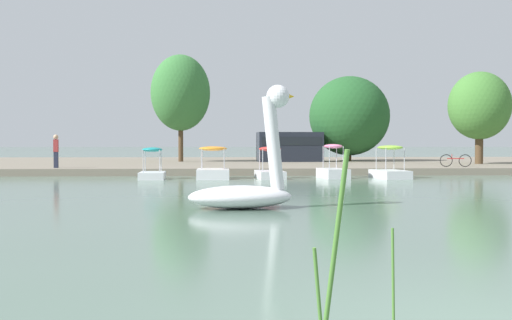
{
  "coord_description": "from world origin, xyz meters",
  "views": [
    {
      "loc": [
        -2.39,
        -4.85,
        1.61
      ],
      "look_at": [
        -1.59,
        13.43,
        1.08
      ],
      "focal_mm": 41.85,
      "sensor_mm": 36.0,
      "label": 1
    }
  ],
  "objects_px": {
    "swan_boat": "(248,181)",
    "bicycle_parked": "(456,160)",
    "tree_sapling_by_fence": "(480,106)",
    "pedal_boat_teal": "(152,169)",
    "pedal_boat_lime": "(390,168)",
    "pedal_boat_orange": "(213,169)",
    "person_on_path": "(56,150)",
    "pedal_boat_pink": "(333,168)",
    "tree_broadleaf_behind_dock": "(181,93)",
    "tree_willow_overhanging": "(349,116)",
    "parked_van": "(289,146)",
    "pedal_boat_red": "(270,169)"
  },
  "relations": [
    {
      "from": "pedal_boat_pink",
      "to": "tree_willow_overhanging",
      "type": "bearing_deg",
      "value": 75.67
    },
    {
      "from": "tree_sapling_by_fence",
      "to": "person_on_path",
      "type": "height_order",
      "value": "tree_sapling_by_fence"
    },
    {
      "from": "pedal_boat_orange",
      "to": "parked_van",
      "type": "height_order",
      "value": "parked_van"
    },
    {
      "from": "bicycle_parked",
      "to": "pedal_boat_orange",
      "type": "bearing_deg",
      "value": -162.84
    },
    {
      "from": "pedal_boat_teal",
      "to": "pedal_boat_orange",
      "type": "bearing_deg",
      "value": 3.21
    },
    {
      "from": "pedal_boat_pink",
      "to": "tree_willow_overhanging",
      "type": "distance_m",
      "value": 14.55
    },
    {
      "from": "pedal_boat_teal",
      "to": "swan_boat",
      "type": "bearing_deg",
      "value": -72.1
    },
    {
      "from": "pedal_boat_orange",
      "to": "pedal_boat_teal",
      "type": "distance_m",
      "value": 2.69
    },
    {
      "from": "swan_boat",
      "to": "bicycle_parked",
      "type": "bearing_deg",
      "value": 54.68
    },
    {
      "from": "swan_boat",
      "to": "tree_broadleaf_behind_dock",
      "type": "bearing_deg",
      "value": 98.31
    },
    {
      "from": "bicycle_parked",
      "to": "parked_van",
      "type": "bearing_deg",
      "value": 131.07
    },
    {
      "from": "person_on_path",
      "to": "bicycle_parked",
      "type": "relative_size",
      "value": 1.05
    },
    {
      "from": "tree_broadleaf_behind_dock",
      "to": "person_on_path",
      "type": "relative_size",
      "value": 4.28
    },
    {
      "from": "pedal_boat_pink",
      "to": "tree_broadleaf_behind_dock",
      "type": "relative_size",
      "value": 0.29
    },
    {
      "from": "tree_broadleaf_behind_dock",
      "to": "bicycle_parked",
      "type": "xyz_separation_m",
      "value": [
        15.1,
        -9.45,
        -4.26
      ]
    },
    {
      "from": "pedal_boat_red",
      "to": "person_on_path",
      "type": "bearing_deg",
      "value": 161.88
    },
    {
      "from": "parked_van",
      "to": "pedal_boat_red",
      "type": "bearing_deg",
      "value": -99.58
    },
    {
      "from": "pedal_boat_red",
      "to": "parked_van",
      "type": "relative_size",
      "value": 0.51
    },
    {
      "from": "pedal_boat_lime",
      "to": "person_on_path",
      "type": "relative_size",
      "value": 1.43
    },
    {
      "from": "pedal_boat_red",
      "to": "tree_sapling_by_fence",
      "type": "relative_size",
      "value": 0.41
    },
    {
      "from": "pedal_boat_lime",
      "to": "parked_van",
      "type": "height_order",
      "value": "parked_van"
    },
    {
      "from": "tree_sapling_by_fence",
      "to": "person_on_path",
      "type": "xyz_separation_m",
      "value": [
        -23.57,
        -4.75,
        -2.53
      ]
    },
    {
      "from": "pedal_boat_red",
      "to": "bicycle_parked",
      "type": "relative_size",
      "value": 1.42
    },
    {
      "from": "swan_boat",
      "to": "tree_sapling_by_fence",
      "type": "xyz_separation_m",
      "value": [
        14.43,
        20.33,
        3.14
      ]
    },
    {
      "from": "tree_willow_overhanging",
      "to": "parked_van",
      "type": "xyz_separation_m",
      "value": [
        -4.27,
        -1.23,
        -2.05
      ]
    },
    {
      "from": "tree_willow_overhanging",
      "to": "tree_broadleaf_behind_dock",
      "type": "distance_m",
      "value": 11.65
    },
    {
      "from": "bicycle_parked",
      "to": "parked_van",
      "type": "height_order",
      "value": "parked_van"
    },
    {
      "from": "pedal_boat_teal",
      "to": "tree_sapling_by_fence",
      "type": "bearing_deg",
      "value": 24.41
    },
    {
      "from": "pedal_boat_lime",
      "to": "pedal_boat_orange",
      "type": "height_order",
      "value": "pedal_boat_lime"
    },
    {
      "from": "tree_willow_overhanging",
      "to": "swan_boat",
      "type": "bearing_deg",
      "value": -106.56
    },
    {
      "from": "pedal_boat_pink",
      "to": "pedal_boat_red",
      "type": "height_order",
      "value": "pedal_boat_pink"
    },
    {
      "from": "tree_sapling_by_fence",
      "to": "parked_van",
      "type": "xyz_separation_m",
      "value": [
        -10.89,
        4.7,
        -2.39
      ]
    },
    {
      "from": "swan_boat",
      "to": "tree_willow_overhanging",
      "type": "bearing_deg",
      "value": 73.44
    },
    {
      "from": "pedal_boat_pink",
      "to": "pedal_boat_red",
      "type": "relative_size",
      "value": 0.93
    },
    {
      "from": "tree_sapling_by_fence",
      "to": "swan_boat",
      "type": "bearing_deg",
      "value": -125.37
    },
    {
      "from": "pedal_boat_teal",
      "to": "tree_willow_overhanging",
      "type": "distance_m",
      "value": 18.67
    },
    {
      "from": "tree_sapling_by_fence",
      "to": "parked_van",
      "type": "bearing_deg",
      "value": 156.66
    },
    {
      "from": "pedal_boat_lime",
      "to": "pedal_boat_orange",
      "type": "bearing_deg",
      "value": 179.95
    },
    {
      "from": "pedal_boat_pink",
      "to": "pedal_boat_orange",
      "type": "height_order",
      "value": "pedal_boat_pink"
    },
    {
      "from": "tree_willow_overhanging",
      "to": "person_on_path",
      "type": "distance_m",
      "value": 20.14
    },
    {
      "from": "pedal_boat_orange",
      "to": "tree_sapling_by_fence",
      "type": "distance_m",
      "value": 17.95
    },
    {
      "from": "pedal_boat_red",
      "to": "pedal_boat_teal",
      "type": "xyz_separation_m",
      "value": [
        -5.25,
        -0.12,
        0.01
      ]
    },
    {
      "from": "pedal_boat_orange",
      "to": "bicycle_parked",
      "type": "height_order",
      "value": "pedal_boat_orange"
    },
    {
      "from": "pedal_boat_lime",
      "to": "tree_willow_overhanging",
      "type": "distance_m",
      "value": 14.44
    },
    {
      "from": "pedal_boat_pink",
      "to": "pedal_boat_teal",
      "type": "xyz_separation_m",
      "value": [
        -8.17,
        -0.45,
        -0.0
      ]
    },
    {
      "from": "pedal_boat_pink",
      "to": "swan_boat",
      "type": "bearing_deg",
      "value": -108.97
    },
    {
      "from": "swan_boat",
      "to": "pedal_boat_teal",
      "type": "distance_m",
      "value": 12.63
    },
    {
      "from": "tree_sapling_by_fence",
      "to": "bicycle_parked",
      "type": "distance_m",
      "value": 6.12
    },
    {
      "from": "person_on_path",
      "to": "pedal_boat_pink",
      "type": "bearing_deg",
      "value": -13.06
    },
    {
      "from": "pedal_boat_teal",
      "to": "tree_broadleaf_behind_dock",
      "type": "xyz_separation_m",
      "value": [
        0.15,
        13.48,
        4.51
      ]
    }
  ]
}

